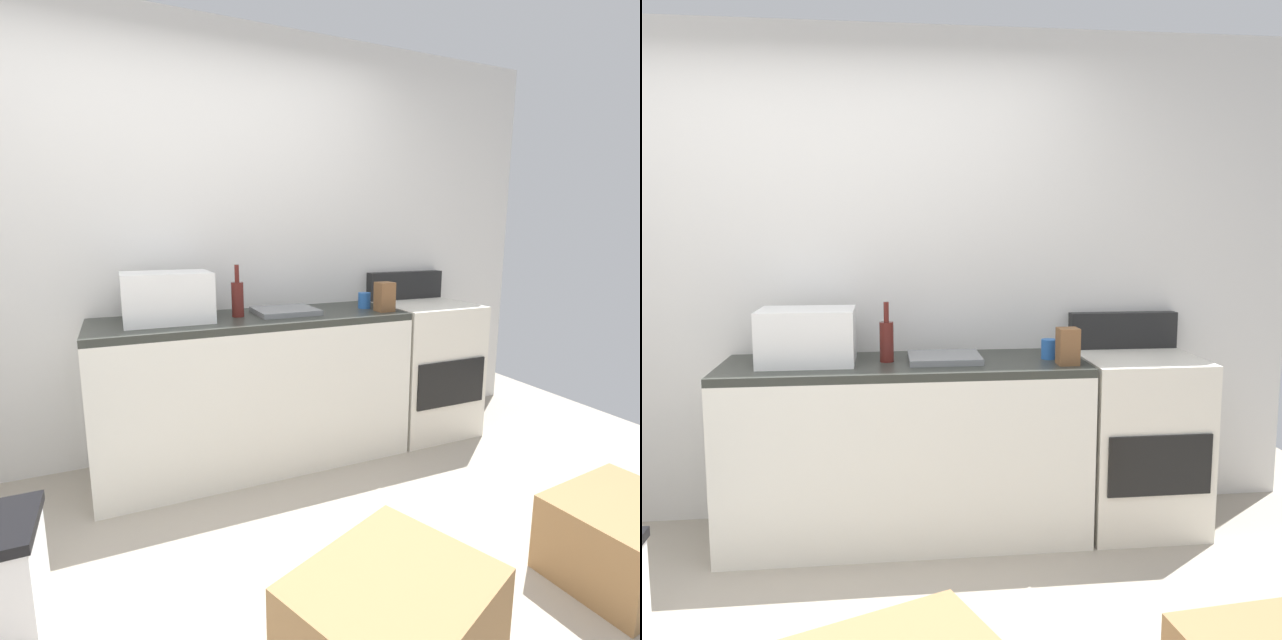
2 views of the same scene
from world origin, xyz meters
TOP-DOWN VIEW (x-y plane):
  - ground_plane at (0.00, 0.00)m, footprint 6.00×6.00m
  - wall_back at (0.00, 1.55)m, footprint 5.00×0.10m
  - kitchen_counter at (0.30, 1.20)m, footprint 1.80×0.60m
  - stove_oven at (1.52, 1.21)m, footprint 0.60×0.61m
  - microwave at (-0.17, 1.22)m, footprint 0.46×0.34m
  - sink_basin at (0.50, 1.21)m, footprint 0.36×0.32m
  - wine_bottle at (0.21, 1.22)m, footprint 0.07×0.07m
  - coffee_mug at (1.04, 1.20)m, footprint 0.08×0.08m
  - knife_block at (1.09, 1.04)m, footprint 0.10×0.10m
  - cardboard_box_medium at (1.37, -0.35)m, footprint 0.58×0.47m

SIDE VIEW (x-z plane):
  - ground_plane at x=0.00m, z-range 0.00..0.00m
  - cardboard_box_medium at x=1.37m, z-range 0.00..0.33m
  - kitchen_counter at x=0.30m, z-range 0.00..0.90m
  - stove_oven at x=1.52m, z-range -0.08..1.02m
  - sink_basin at x=0.50m, z-range 0.90..0.93m
  - coffee_mug at x=1.04m, z-range 0.90..1.00m
  - knife_block at x=1.09m, z-range 0.90..1.08m
  - wine_bottle at x=0.21m, z-range 0.86..1.16m
  - microwave at x=-0.17m, z-range 0.90..1.17m
  - wall_back at x=0.00m, z-range 0.00..2.60m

